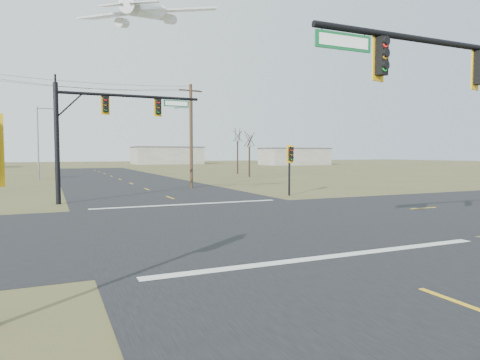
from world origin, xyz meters
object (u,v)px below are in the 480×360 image
at_px(utility_pole_near, 191,134).
at_px(bare_tree_d, 238,135).
at_px(pedestal_signal_ne, 290,158).
at_px(bare_tree_c, 249,139).
at_px(streetlight_a, 190,137).
at_px(streetlight_b, 191,136).
at_px(mast_arm_far, 103,119).
at_px(streetlight_c, 40,139).

relative_size(utility_pole_near, bare_tree_d, 1.26).
relative_size(pedestal_signal_ne, bare_tree_c, 0.58).
height_order(streetlight_a, bare_tree_c, streetlight_a).
bearing_deg(streetlight_a, bare_tree_c, 33.54).
bearing_deg(bare_tree_c, streetlight_b, 111.27).
distance_m(mast_arm_far, streetlight_b, 39.01).
bearing_deg(streetlight_b, bare_tree_d, -14.37).
bearing_deg(bare_tree_d, bare_tree_c, -104.22).
xyz_separation_m(streetlight_a, bare_tree_d, (13.16, 17.04, 1.15)).
bearing_deg(bare_tree_d, mast_arm_far, -126.39).
distance_m(streetlight_b, bare_tree_d, 7.41).
bearing_deg(streetlight_c, bare_tree_c, -15.89).
xyz_separation_m(pedestal_signal_ne, utility_pole_near, (-4.65, 10.20, 2.11)).
distance_m(mast_arm_far, bare_tree_d, 40.54).
xyz_separation_m(pedestal_signal_ne, streetlight_b, (3.60, 36.43, 3.02)).
height_order(utility_pole_near, bare_tree_c, utility_pole_near).
height_order(bare_tree_c, bare_tree_d, bare_tree_d).
relative_size(pedestal_signal_ne, utility_pole_near, 0.40).
xyz_separation_m(streetlight_b, bare_tree_c, (4.61, -11.83, -0.67)).
distance_m(pedestal_signal_ne, bare_tree_d, 35.74).
height_order(streetlight_a, streetlight_b, streetlight_b).
bearing_deg(utility_pole_near, bare_tree_c, 48.26).
relative_size(streetlight_a, streetlight_c, 1.01).
bearing_deg(mast_arm_far, bare_tree_d, 41.94).
bearing_deg(bare_tree_d, streetlight_b, 160.67).
relative_size(streetlight_c, bare_tree_d, 1.15).
bearing_deg(bare_tree_c, streetlight_c, 170.29).
distance_m(utility_pole_near, bare_tree_c, 19.30).
height_order(mast_arm_far, streetlight_b, streetlight_b).
bearing_deg(bare_tree_d, pedestal_signal_ne, -107.29).
bearing_deg(utility_pole_near, bare_tree_d, 57.37).
xyz_separation_m(utility_pole_near, bare_tree_d, (15.23, 23.79, 1.18)).
relative_size(utility_pole_near, bare_tree_c, 1.44).
bearing_deg(mast_arm_far, bare_tree_c, 35.34).
relative_size(mast_arm_far, bare_tree_d, 1.24).
height_order(pedestal_signal_ne, bare_tree_d, bare_tree_d).
relative_size(pedestal_signal_ne, streetlight_c, 0.44).
relative_size(streetlight_a, bare_tree_d, 1.17).
bearing_deg(streetlight_c, mast_arm_far, -87.39).
height_order(mast_arm_far, streetlight_a, streetlight_a).
bearing_deg(streetlight_b, streetlight_a, -102.61).
xyz_separation_m(mast_arm_far, bare_tree_c, (21.67, 23.25, -0.28)).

